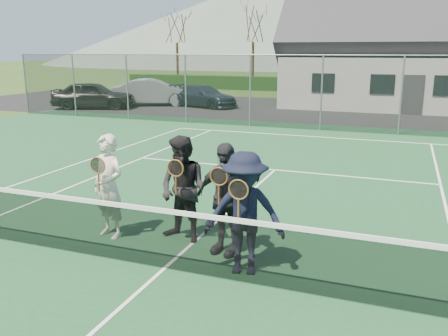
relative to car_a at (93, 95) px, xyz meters
The scene contains 19 objects.
ground 13.62m from the car_a, 14.82° to the left, with size 220.00×220.00×0.00m, color #2A4619.
court_surface 21.13m from the car_a, 51.50° to the right, with size 30.00×30.00×0.02m, color #1C4C2B.
tarmac_carpark 9.81m from the car_a, 20.82° to the left, with size 40.00×12.00×0.01m, color black.
hedge_row 20.31m from the car_a, 49.66° to the left, with size 40.00×1.20×1.10m, color black.
hill_west 79.79m from the car_a, 98.59° to the left, with size 110.00×110.00×18.00m, color #506056.
car_a is the anchor object (origin of this frame).
car_b 3.55m from the car_a, 48.60° to the left, with size 1.64×4.72×1.55m, color gray.
car_c 6.16m from the car_a, 28.44° to the left, with size 1.74×4.28×1.24m, color black.
court_markings 21.13m from the car_a, 51.50° to the right, with size 11.03×23.83×0.01m.
tennis_net 21.12m from the car_a, 51.50° to the right, with size 11.68×0.08×1.10m.
perimeter_fence 13.51m from the car_a, 12.95° to the right, with size 30.07×0.07×3.02m.
clubhouse 18.98m from the car_a, 23.55° to the left, with size 15.60×8.20×7.70m.
tree_a 17.46m from the car_a, 99.83° to the left, with size 3.20×3.20×7.77m.
tree_b 17.72m from the car_a, 75.88° to the left, with size 3.20×3.20×7.77m.
tree_c 22.94m from the car_a, 47.41° to the left, with size 3.20×3.20×7.77m.
player_a 19.57m from the car_a, 53.38° to the right, with size 0.75×0.60×1.80m.
player_b 20.13m from the car_a, 49.98° to the right, with size 1.00×0.86×1.80m.
player_c 20.85m from the car_a, 48.63° to the right, with size 1.12×0.65×1.80m.
player_d 21.59m from the car_a, 48.60° to the right, with size 1.27×0.87×1.80m.
Camera 1 is at (3.12, -5.74, 3.18)m, focal length 38.00 mm.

